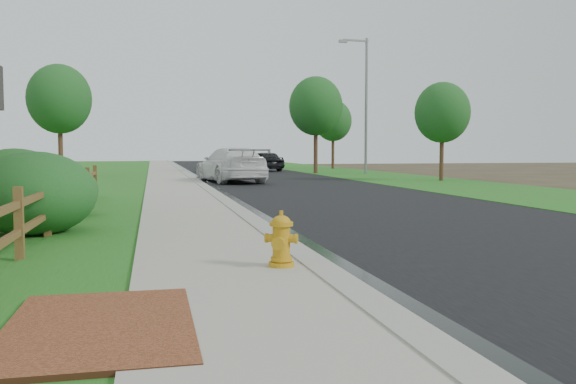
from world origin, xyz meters
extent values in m
plane|color=#342A1C|center=(0.00, 0.00, 0.00)|extent=(120.00, 120.00, 0.00)
cube|color=black|center=(4.60, 35.00, 0.01)|extent=(8.00, 90.00, 0.02)
cube|color=#9C978E|center=(0.40, 35.00, 0.06)|extent=(0.40, 90.00, 0.12)
cube|color=black|center=(0.75, 35.00, 0.02)|extent=(0.50, 90.00, 0.00)
cube|color=#A49E8F|center=(-0.90, 35.00, 0.05)|extent=(2.20, 90.00, 0.10)
cube|color=#1E5618|center=(-2.80, 35.00, 0.03)|extent=(1.60, 90.00, 0.06)
cube|color=#1E5618|center=(-8.00, 35.00, 0.02)|extent=(9.00, 90.00, 0.04)
cube|color=#1E5618|center=(11.50, 35.00, 0.02)|extent=(6.00, 90.00, 0.04)
cube|color=brown|center=(-2.20, -1.00, 0.06)|extent=(1.60, 2.40, 0.11)
cube|color=#493218|center=(-3.60, 2.80, 0.55)|extent=(0.12, 0.12, 1.10)
cube|color=#493218|center=(-3.60, 5.20, 0.55)|extent=(0.12, 0.12, 1.10)
cube|color=#493218|center=(-3.60, 7.60, 0.55)|extent=(0.12, 0.12, 1.10)
cube|color=#493218|center=(-3.60, 10.00, 0.55)|extent=(0.12, 0.12, 1.10)
cube|color=#493218|center=(-3.60, 12.40, 0.55)|extent=(0.12, 0.12, 1.10)
cube|color=#493218|center=(-3.60, 14.80, 0.55)|extent=(0.12, 0.12, 1.10)
cube|color=#493218|center=(-3.60, 4.00, 0.45)|extent=(0.08, 2.35, 0.10)
cube|color=#493218|center=(-3.60, 4.00, 0.85)|extent=(0.08, 2.35, 0.10)
cube|color=#493218|center=(-3.60, 6.40, 0.45)|extent=(0.08, 2.35, 0.10)
cube|color=#493218|center=(-3.60, 6.40, 0.85)|extent=(0.08, 2.35, 0.10)
cube|color=#493218|center=(-3.60, 8.80, 0.45)|extent=(0.08, 2.35, 0.10)
cube|color=#493218|center=(-3.60, 8.80, 0.85)|extent=(0.08, 2.35, 0.10)
cube|color=#493218|center=(-3.60, 11.20, 0.45)|extent=(0.08, 2.35, 0.10)
cube|color=#493218|center=(-3.60, 11.20, 0.85)|extent=(0.08, 2.35, 0.10)
cube|color=#493218|center=(-3.60, 13.60, 0.45)|extent=(0.08, 2.35, 0.10)
cube|color=#493218|center=(-3.60, 13.60, 0.85)|extent=(0.08, 2.35, 0.10)
cylinder|color=#C18E16|center=(-0.10, 1.26, 0.13)|extent=(0.34, 0.34, 0.06)
cylinder|color=#C18E16|center=(-0.10, 1.26, 0.40)|extent=(0.23, 0.23, 0.52)
cylinder|color=#C18E16|center=(-0.10, 1.26, 0.20)|extent=(0.28, 0.28, 0.05)
cylinder|color=#C18E16|center=(-0.10, 1.26, 0.66)|extent=(0.31, 0.31, 0.05)
ellipsoid|color=#C18E16|center=(-0.10, 1.26, 0.68)|extent=(0.25, 0.25, 0.19)
cylinder|color=#C18E16|center=(-0.10, 1.26, 0.80)|extent=(0.06, 0.06, 0.07)
cylinder|color=#C18E16|center=(-0.16, 1.13, 0.43)|extent=(0.19, 0.17, 0.15)
cylinder|color=#C18E16|center=(-0.25, 1.33, 0.47)|extent=(0.17, 0.16, 0.12)
cylinder|color=#C18E16|center=(0.05, 1.19, 0.47)|extent=(0.17, 0.16, 0.12)
imported|color=white|center=(2.06, 23.39, 0.87)|extent=(3.34, 6.15, 1.69)
imported|color=black|center=(6.52, 38.73, 0.76)|extent=(2.68, 4.62, 1.48)
imported|color=black|center=(4.64, 42.70, 0.87)|extent=(2.92, 5.44, 1.70)
cylinder|color=gray|center=(12.00, 31.53, 4.42)|extent=(0.18, 0.18, 8.84)
cube|color=gray|center=(11.22, 31.46, 8.64)|extent=(1.77, 0.28, 0.12)
cube|color=gray|center=(10.34, 31.37, 8.55)|extent=(0.56, 0.27, 0.18)
ellipsoid|color=#1C4F1D|center=(-3.90, 5.73, 0.80)|extent=(2.69, 2.69, 1.59)
ellipsoid|color=#1C4F1D|center=(-3.90, 8.64, 0.66)|extent=(2.39, 2.39, 1.32)
ellipsoid|color=#1C4F1D|center=(-5.37, 11.29, 0.83)|extent=(2.64, 2.64, 1.66)
cylinder|color=#3B2218|center=(12.73, 22.23, 1.53)|extent=(0.21, 0.21, 3.07)
ellipsoid|color=#1C4F1D|center=(12.73, 22.23, 3.51)|extent=(2.81, 2.81, 3.09)
cylinder|color=#3B2218|center=(-7.00, 31.74, 2.01)|extent=(0.28, 0.28, 4.02)
ellipsoid|color=#1C4F1D|center=(-7.00, 31.74, 4.60)|extent=(3.71, 3.71, 4.09)
cylinder|color=#3B2218|center=(9.00, 33.05, 1.98)|extent=(0.27, 0.27, 3.96)
ellipsoid|color=#1C4F1D|center=(9.00, 33.05, 4.52)|extent=(3.58, 3.58, 3.94)
cylinder|color=#3B2218|center=(12.99, 42.27, 1.76)|extent=(0.24, 0.24, 3.52)
ellipsoid|color=#1C4F1D|center=(12.99, 42.27, 4.02)|extent=(3.11, 3.11, 3.42)
camera|label=1|loc=(-1.74, -6.45, 1.63)|focal=38.00mm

